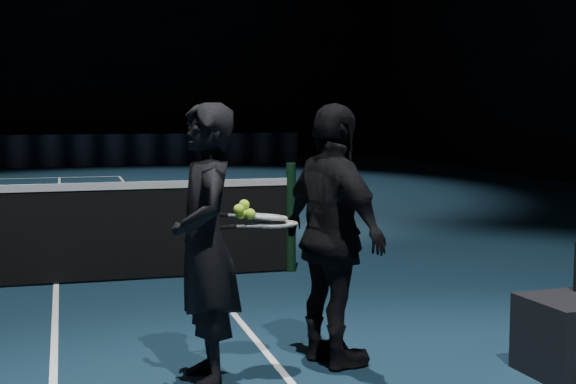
# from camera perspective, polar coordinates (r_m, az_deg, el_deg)

# --- Properties ---
(net_post_right) EXTENTS (0.10, 0.10, 1.10)m
(net_post_right) POSITION_cam_1_polar(r_m,az_deg,el_deg) (8.07, 0.21, -1.82)
(net_post_right) COLOR black
(net_post_right) RESTS_ON floor
(player_a) EXTENTS (0.41, 0.62, 1.68)m
(player_a) POSITION_cam_1_polar(r_m,az_deg,el_deg) (4.79, -5.91, -3.76)
(player_a) COLOR black
(player_a) RESTS_ON floor
(player_b) EXTENTS (0.67, 1.06, 1.68)m
(player_b) POSITION_cam_1_polar(r_m,az_deg,el_deg) (5.10, 3.26, -3.13)
(player_b) COLOR black
(player_b) RESTS_ON floor
(racket_lower) EXTENTS (0.70, 0.31, 0.03)m
(racket_lower) POSITION_cam_1_polar(r_m,az_deg,el_deg) (4.92, -0.91, -2.30)
(racket_lower) COLOR black
(racket_lower) RESTS_ON player_a
(racket_upper) EXTENTS (0.71, 0.35, 0.10)m
(racket_upper) POSITION_cam_1_polar(r_m,az_deg,el_deg) (4.94, -1.63, -1.77)
(racket_upper) COLOR black
(racket_upper) RESTS_ON player_b
(tennis_balls) EXTENTS (0.12, 0.10, 0.12)m
(tennis_balls) POSITION_cam_1_polar(r_m,az_deg,el_deg) (4.85, -3.07, -1.37)
(tennis_balls) COLOR #9CCE2B
(tennis_balls) RESTS_ON racket_upper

